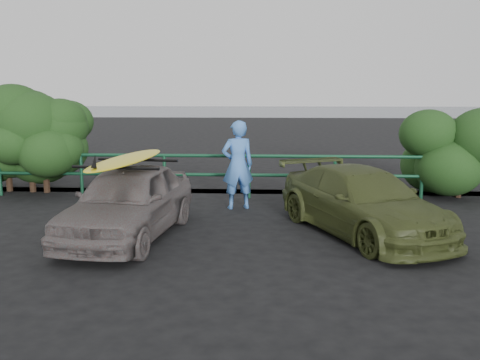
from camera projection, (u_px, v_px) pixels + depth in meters
The scene contains 10 objects.
ground at pixel (168, 267), 7.75m from camera, with size 80.00×80.00×0.00m, color black.
ocean at pixel (256, 109), 66.80m from camera, with size 200.00×200.00×0.00m, color #535B66.
guardrail at pixel (207, 176), 12.58m from camera, with size 14.00×0.08×1.04m, color #113E26, non-canonical shape.
shrub_left at pixel (14, 144), 13.10m from camera, with size 3.20×2.40×2.42m, color #1E4017, non-canonical shape.
shrub_right at pixel (417, 154), 12.74m from camera, with size 3.20×2.40×2.01m, color #1E4017, non-canonical shape.
sedan at pixel (128, 201), 9.22m from camera, with size 1.49×3.71×1.27m, color #605655.
olive_vehicle at pixel (362, 202), 9.43m from camera, with size 1.62×3.99×1.16m, color #3B441E.
man at pixel (238, 165), 11.38m from camera, with size 0.69×0.45×1.89m, color #457ED1.
roof_rack at pixel (127, 164), 9.11m from camera, with size 1.49×1.04×0.05m, color black, non-canonical shape.
surfboard at pixel (127, 160), 9.09m from camera, with size 0.62×3.01×0.09m, color yellow.
Camera 1 is at (1.42, -7.36, 2.56)m, focal length 40.00 mm.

